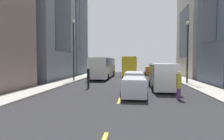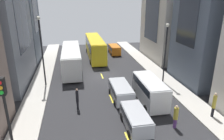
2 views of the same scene
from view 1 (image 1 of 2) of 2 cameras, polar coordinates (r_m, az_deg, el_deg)
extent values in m
plane|color=#28282B|center=(27.23, 4.67, -3.19)|extent=(42.62, 42.62, 0.00)
cube|color=#B2ADA3|center=(28.70, -11.67, -2.78)|extent=(2.48, 44.00, 0.15)
cube|color=#B2ADA3|center=(28.09, 21.38, -3.03)|extent=(2.48, 44.00, 0.15)
cube|color=yellow|center=(13.40, 2.24, -9.29)|extent=(0.16, 2.00, 0.01)
cube|color=yellow|center=(20.29, 3.87, -5.19)|extent=(0.16, 2.00, 0.01)
cube|color=yellow|center=(27.23, 4.67, -3.17)|extent=(0.16, 2.00, 0.01)
cube|color=yellow|center=(34.20, 5.14, -1.97)|extent=(0.16, 2.00, 0.01)
cube|color=yellow|center=(41.17, 5.44, -1.18)|extent=(0.16, 2.00, 0.01)
cube|color=yellow|center=(48.16, 5.66, -0.62)|extent=(0.16, 2.00, 0.01)
cube|color=slate|center=(31.33, -21.20, 14.63)|extent=(7.51, 11.25, 18.72)
cube|color=#1E232D|center=(31.33, -21.20, 14.63)|extent=(7.59, 6.19, 10.29)
cube|color=#4C5666|center=(41.14, -15.37, 14.13)|extent=(9.25, 8.10, 22.01)
cube|color=#1E232D|center=(41.14, -15.37, 14.13)|extent=(9.34, 4.45, 12.11)
cube|color=#B7B2A8|center=(36.26, 25.85, 10.20)|extent=(6.18, 10.80, 15.37)
cube|color=#1E232D|center=(36.26, 25.85, 10.20)|extent=(6.24, 5.94, 8.45)
cube|color=silver|center=(31.13, -2.59, 0.83)|extent=(2.55, 11.87, 3.00)
cube|color=black|center=(31.11, -2.59, 2.40)|extent=(2.60, 10.92, 1.20)
cube|color=beige|center=(31.11, -2.59, 3.67)|extent=(2.45, 11.39, 0.08)
cylinder|color=black|center=(35.01, -3.48, -1.05)|extent=(0.46, 1.00, 1.00)
cylinder|color=black|center=(34.66, 0.34, -1.08)|extent=(0.46, 1.00, 1.00)
cylinder|color=black|center=(27.83, -6.22, -2.03)|extent=(0.46, 1.00, 1.00)
cylinder|color=black|center=(27.39, -1.43, -2.09)|extent=(0.46, 1.00, 1.00)
cube|color=yellow|center=(36.95, 5.56, 1.25)|extent=(2.45, 12.54, 3.30)
cube|color=black|center=(36.94, 5.56, 2.58)|extent=(2.50, 11.54, 1.48)
cube|color=gold|center=(36.94, 5.57, 3.87)|extent=(2.35, 12.04, 0.08)
cylinder|color=black|center=(40.93, 4.10, -0.67)|extent=(0.44, 0.76, 0.76)
cylinder|color=black|center=(40.88, 7.26, -0.69)|extent=(0.44, 0.76, 0.76)
cylinder|color=black|center=(33.19, 3.43, -1.46)|extent=(0.44, 0.76, 0.76)
cylinder|color=black|center=(33.12, 7.33, -1.49)|extent=(0.44, 0.76, 0.76)
cube|color=white|center=(18.78, 15.06, -1.80)|extent=(2.05, 5.67, 2.30)
cube|color=black|center=(18.73, 15.09, 0.51)|extent=(2.09, 5.22, 0.69)
cube|color=silver|center=(18.72, 15.11, 1.84)|extent=(1.97, 5.44, 0.08)
cylinder|color=black|center=(20.51, 11.72, -4.16)|extent=(0.37, 0.72, 0.72)
cylinder|color=black|center=(20.75, 16.93, -4.14)|extent=(0.37, 0.72, 0.72)
cylinder|color=black|center=(17.04, 12.71, -5.57)|extent=(0.37, 0.72, 0.72)
cylinder|color=black|center=(17.33, 18.95, -5.51)|extent=(0.37, 0.72, 0.72)
cube|color=#B7BABF|center=(14.78, 6.77, -5.07)|extent=(1.77, 4.09, 1.25)
cube|color=black|center=(14.74, 6.78, -3.86)|extent=(1.81, 3.76, 0.53)
cube|color=#9C9EA2|center=(14.70, 6.79, -2.50)|extent=(1.70, 3.93, 0.08)
cylinder|color=black|center=(16.12, 3.87, -6.15)|extent=(0.32, 0.62, 0.62)
cylinder|color=black|center=(16.12, 9.69, -6.19)|extent=(0.32, 0.62, 0.62)
cylinder|color=black|center=(13.63, 3.29, -7.79)|extent=(0.32, 0.62, 0.62)
cylinder|color=black|center=(13.62, 10.21, -7.83)|extent=(0.32, 0.62, 0.62)
cube|color=#B7BABF|center=(20.01, 6.76, -2.85)|extent=(1.88, 4.58, 1.38)
cube|color=black|center=(19.98, 6.76, -1.85)|extent=(1.92, 4.22, 0.58)
cube|color=#9C9EA2|center=(19.95, 6.77, -0.76)|extent=(1.81, 4.40, 0.08)
cylinder|color=black|center=(21.50, 4.45, -3.93)|extent=(0.34, 0.62, 0.62)
cylinder|color=black|center=(21.50, 9.08, -3.96)|extent=(0.34, 0.62, 0.62)
cylinder|color=black|center=(18.68, 4.06, -4.93)|extent=(0.34, 0.62, 0.62)
cylinder|color=black|center=(18.68, 9.40, -4.96)|extent=(0.34, 0.62, 0.62)
cube|color=orange|center=(38.66, 11.46, -0.16)|extent=(1.73, 4.05, 1.45)
cube|color=black|center=(38.64, 11.46, 0.39)|extent=(1.77, 3.72, 0.61)
cube|color=#BE6115|center=(38.63, 11.47, 0.97)|extent=(1.66, 3.88, 0.08)
cylinder|color=black|center=(39.89, 10.17, -0.90)|extent=(0.31, 0.62, 0.62)
cylinder|color=black|center=(40.01, 12.44, -0.91)|extent=(0.31, 0.62, 0.62)
cylinder|color=black|center=(37.39, 10.38, -1.14)|extent=(0.31, 0.62, 0.62)
cylinder|color=black|center=(37.52, 12.81, -1.15)|extent=(0.31, 0.62, 0.62)
cylinder|color=#593372|center=(14.47, 19.71, -6.90)|extent=(0.28, 0.28, 0.83)
cylinder|color=gold|center=(14.34, 19.77, -3.20)|extent=(0.38, 0.38, 1.05)
sphere|color=beige|center=(14.29, 19.81, -0.66)|extent=(0.22, 0.22, 0.22)
cylinder|color=black|center=(19.31, -7.25, -4.48)|extent=(0.21, 0.21, 0.77)
cylinder|color=black|center=(19.21, -7.27, -1.55)|extent=(0.28, 0.28, 1.21)
sphere|color=tan|center=(19.17, -7.28, 0.56)|extent=(0.21, 0.21, 0.21)
cylinder|color=black|center=(24.05, 22.10, 4.54)|extent=(0.18, 0.18, 6.99)
sphere|color=silver|center=(24.45, 22.26, 13.18)|extent=(0.44, 0.44, 0.44)
cylinder|color=black|center=(26.39, -11.67, 5.49)|extent=(0.18, 0.18, 7.89)
sphere|color=silver|center=(26.91, -11.76, 14.30)|extent=(0.44, 0.44, 0.44)
camera|label=2|loc=(8.95, -82.66, 57.90)|focal=33.03mm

